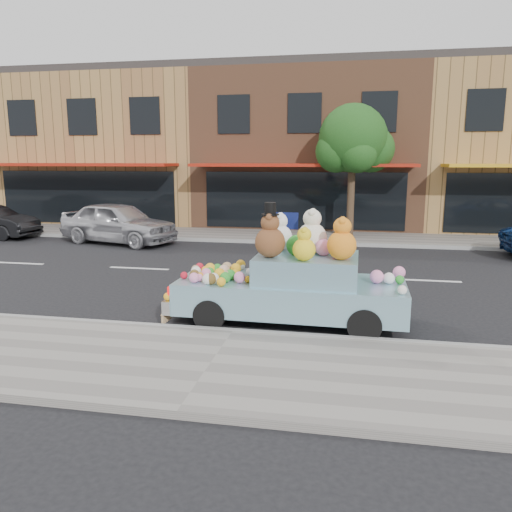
# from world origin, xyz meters

# --- Properties ---
(ground) EXTENTS (120.00, 120.00, 0.00)m
(ground) POSITION_xyz_m (0.00, 0.00, 0.00)
(ground) COLOR black
(ground) RESTS_ON ground
(near_sidewalk) EXTENTS (60.00, 3.00, 0.12)m
(near_sidewalk) POSITION_xyz_m (0.00, -6.50, 0.06)
(near_sidewalk) COLOR gray
(near_sidewalk) RESTS_ON ground
(far_sidewalk) EXTENTS (60.00, 3.00, 0.12)m
(far_sidewalk) POSITION_xyz_m (0.00, 6.50, 0.06)
(far_sidewalk) COLOR gray
(far_sidewalk) RESTS_ON ground
(near_kerb) EXTENTS (60.00, 0.12, 0.13)m
(near_kerb) POSITION_xyz_m (0.00, -5.00, 0.07)
(near_kerb) COLOR gray
(near_kerb) RESTS_ON ground
(far_kerb) EXTENTS (60.00, 0.12, 0.13)m
(far_kerb) POSITION_xyz_m (0.00, 5.00, 0.07)
(far_kerb) COLOR gray
(far_kerb) RESTS_ON ground
(storefront_left) EXTENTS (10.00, 9.80, 7.30)m
(storefront_left) POSITION_xyz_m (-10.00, 11.97, 3.64)
(storefront_left) COLOR #9D7641
(storefront_left) RESTS_ON ground
(storefront_mid) EXTENTS (10.00, 9.80, 7.30)m
(storefront_mid) POSITION_xyz_m (0.00, 11.97, 3.64)
(storefront_mid) COLOR brown
(storefront_mid) RESTS_ON ground
(street_tree) EXTENTS (3.00, 2.70, 5.22)m
(street_tree) POSITION_xyz_m (2.03, 6.55, 3.69)
(street_tree) COLOR #38281C
(street_tree) RESTS_ON ground
(car_silver) EXTENTS (4.95, 3.04, 1.57)m
(car_silver) POSITION_xyz_m (-6.59, 4.08, 0.79)
(car_silver) COLOR #BCBCC1
(car_silver) RESTS_ON ground
(art_car) EXTENTS (4.52, 1.85, 2.36)m
(art_car) POSITION_xyz_m (0.94, -4.05, 0.82)
(art_car) COLOR black
(art_car) RESTS_ON ground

